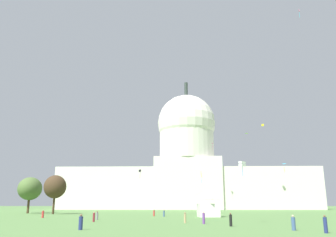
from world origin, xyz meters
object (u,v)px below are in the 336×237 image
Objects in this scene: capitol_building at (187,168)px; person_tan_back_left at (185,218)px; kite_yellow_high at (263,125)px; tree_west_mid at (30,189)px; kite_orange_low at (201,175)px; kite_pink_high at (299,11)px; person_purple_lawn_far_right at (204,218)px; person_black_lawn_far_left at (231,220)px; person_denim_near_tree_east at (164,213)px; kite_magenta_mid at (214,144)px; person_navy_aisle_center at (325,225)px; tree_west_far at (55,187)px; person_red_back_center at (154,213)px; event_tent at (208,203)px; kite_cyan_low at (284,166)px; person_denim_back_right at (293,223)px; person_red_edge_west at (43,214)px; kite_lime_mid at (248,134)px; kite_white_low at (242,164)px; person_navy_near_tent at (81,223)px; person_grey_mid_right at (97,216)px; kite_black_low at (140,171)px; person_maroon_front_right at (94,217)px.

capitol_building is 81.83× the size of person_tan_back_left.
tree_west_mid is at bearing -62.54° from kite_yellow_high.
kite_pink_high reaches higher than kite_orange_low.
person_purple_lawn_far_right reaches higher than person_black_lawn_far_left.
person_denim_near_tree_east is 0.46× the size of kite_magenta_mid.
person_navy_aisle_center is at bearing -160.43° from kite_magenta_mid.
tree_west_far is 76.78m from kite_magenta_mid.
person_red_back_center is at bearing -22.40° from kite_pink_high.
tree_west_far is 83.38m from kite_pink_high.
kite_magenta_mid is (60.49, 46.41, 21.17)m from tree_west_mid.
person_tan_back_left is at bearing 146.24° from person_black_lawn_far_left.
person_purple_lawn_far_right is at bearing -108.72° from person_tan_back_left.
event_tent is at bearing -10.89° from kite_pink_high.
person_navy_aisle_center is 0.91× the size of kite_cyan_low.
tree_west_far is at bearing 152.71° from person_denim_back_right.
kite_orange_low is (33.27, 16.63, 9.15)m from person_red_edge_west.
person_tan_back_left is 0.83× the size of kite_cyan_low.
kite_lime_mid reaches higher than kite_cyan_low.
kite_white_low reaches higher than event_tent.
person_denim_near_tree_east is at bearing -97.57° from person_red_edge_west.
person_navy_near_tent is at bearing -178.80° from person_navy_aisle_center.
person_navy_near_tent is 1.11× the size of person_grey_mid_right.
kite_orange_low is at bearing -174.57° from kite_lime_mid.
kite_orange_low is 43.58m from kite_black_low.
person_black_lawn_far_left is 74.16m from kite_lime_mid.
kite_pink_high is 74.49m from kite_black_low.
kite_cyan_low reaches higher than tree_west_far.
event_tent is 3.65× the size of person_denim_back_right.
tree_west_far is at bearing -53.54° from kite_black_low.
kite_orange_low is (9.06, 9.39, 9.15)m from person_denim_near_tree_east.
person_navy_aisle_center is at bearing -154.90° from person_red_edge_west.
person_purple_lawn_far_right is 0.69× the size of kite_pink_high.
kite_cyan_low reaches higher than person_denim_near_tree_east.
kite_lime_mid is (-13.61, -33.49, -10.71)m from kite_yellow_high.
tree_west_mid reaches higher than person_black_lawn_far_left.
tree_west_far is at bearing -8.96° from person_red_edge_west.
person_denim_back_right is at bearing -128.93° from person_grey_mid_right.
person_tan_back_left is 0.48× the size of kite_magenta_mid.
kite_pink_high is at bearing -100.81° from person_red_edge_west.
kite_yellow_high is at bearing -55.80° from person_red_back_center.
person_grey_mid_right is (19.61, -32.68, -6.63)m from tree_west_far.
event_tent is 6.29× the size of kite_yellow_high.
tree_west_mid is at bearing 154.77° from person_denim_back_right.
person_navy_aisle_center is 39.93m from person_grey_mid_right.
kite_black_low is (-17.43, 75.71, 13.50)m from person_purple_lawn_far_right.
kite_cyan_low is at bearing -54.12° from kite_pink_high.
person_denim_back_right is at bearing -179.80° from person_red_back_center.
person_tan_back_left is (6.48, -28.35, 0.05)m from person_red_back_center.
kite_black_low is at bearing 37.44° from person_maroon_front_right.
kite_yellow_high reaches higher than tree_west_far.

